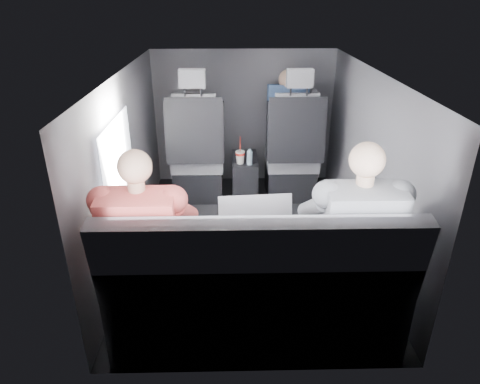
{
  "coord_description": "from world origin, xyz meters",
  "views": [
    {
      "loc": [
        -0.13,
        -2.97,
        1.86
      ],
      "look_at": [
        -0.07,
        -0.05,
        0.48
      ],
      "focal_mm": 32.0,
      "sensor_mm": 36.0,
      "label": 1
    }
  ],
  "objects_px": {
    "front_seat_right": "(292,159)",
    "laptop_white": "(142,226)",
    "rear_bench": "(256,297)",
    "soda_cup": "(240,157)",
    "laptop_silver": "(254,224)",
    "laptop_black": "(338,220)",
    "water_bottle": "(250,157)",
    "front_seat_left": "(198,159)",
    "passenger_rear_left": "(148,242)",
    "passenger_rear_right": "(350,238)",
    "passenger_front_right": "(287,116)",
    "center_console": "(245,177)"
  },
  "relations": [
    {
      "from": "front_seat_right",
      "to": "passenger_rear_left",
      "type": "relative_size",
      "value": 1.07
    },
    {
      "from": "center_console",
      "to": "rear_bench",
      "type": "distance_m",
      "value": 1.94
    },
    {
      "from": "water_bottle",
      "to": "passenger_rear_right",
      "type": "relative_size",
      "value": 0.12
    },
    {
      "from": "laptop_white",
      "to": "rear_bench",
      "type": "bearing_deg",
      "value": -20.09
    },
    {
      "from": "laptop_silver",
      "to": "laptop_black",
      "type": "relative_size",
      "value": 1.01
    },
    {
      "from": "center_console",
      "to": "laptop_black",
      "type": "distance_m",
      "value": 1.78
    },
    {
      "from": "water_bottle",
      "to": "passenger_front_right",
      "type": "height_order",
      "value": "passenger_front_right"
    },
    {
      "from": "soda_cup",
      "to": "laptop_black",
      "type": "xyz_separation_m",
      "value": [
        0.54,
        -1.51,
        0.16
      ]
    },
    {
      "from": "laptop_white",
      "to": "passenger_front_right",
      "type": "xyz_separation_m",
      "value": [
        1.07,
        1.92,
        0.11
      ]
    },
    {
      "from": "front_seat_left",
      "to": "laptop_white",
      "type": "relative_size",
      "value": 3.21
    },
    {
      "from": "laptop_black",
      "to": "passenger_rear_right",
      "type": "xyz_separation_m",
      "value": [
        0.02,
        -0.19,
        -0.01
      ]
    },
    {
      "from": "front_seat_right",
      "to": "laptop_black",
      "type": "relative_size",
      "value": 3.03
    },
    {
      "from": "laptop_white",
      "to": "laptop_silver",
      "type": "distance_m",
      "value": 0.65
    },
    {
      "from": "center_console",
      "to": "passenger_front_right",
      "type": "bearing_deg",
      "value": 27.61
    },
    {
      "from": "front_seat_right",
      "to": "laptop_black",
      "type": "height_order",
      "value": "front_seat_right"
    },
    {
      "from": "laptop_black",
      "to": "front_seat_left",
      "type": "bearing_deg",
      "value": 120.38
    },
    {
      "from": "laptop_silver",
      "to": "laptop_black",
      "type": "xyz_separation_m",
      "value": [
        0.5,
        0.05,
        -0.01
      ]
    },
    {
      "from": "center_console",
      "to": "passenger_rear_left",
      "type": "xyz_separation_m",
      "value": [
        -0.59,
        -1.85,
        0.41
      ]
    },
    {
      "from": "front_seat_left",
      "to": "laptop_white",
      "type": "bearing_deg",
      "value": -96.82
    },
    {
      "from": "soda_cup",
      "to": "passenger_rear_right",
      "type": "bearing_deg",
      "value": -71.6
    },
    {
      "from": "passenger_rear_left",
      "to": "passenger_front_right",
      "type": "relative_size",
      "value": 1.56
    },
    {
      "from": "front_seat_left",
      "to": "water_bottle",
      "type": "bearing_deg",
      "value": -15.11
    },
    {
      "from": "rear_bench",
      "to": "laptop_black",
      "type": "bearing_deg",
      "value": 30.33
    },
    {
      "from": "rear_bench",
      "to": "laptop_silver",
      "type": "relative_size",
      "value": 3.81
    },
    {
      "from": "water_bottle",
      "to": "laptop_white",
      "type": "xyz_separation_m",
      "value": [
        -0.69,
        -1.53,
        0.17
      ]
    },
    {
      "from": "water_bottle",
      "to": "passenger_rear_left",
      "type": "height_order",
      "value": "passenger_rear_left"
    },
    {
      "from": "front_seat_right",
      "to": "laptop_white",
      "type": "bearing_deg",
      "value": -123.44
    },
    {
      "from": "laptop_black",
      "to": "passenger_rear_left",
      "type": "height_order",
      "value": "passenger_rear_left"
    },
    {
      "from": "soda_cup",
      "to": "laptop_black",
      "type": "bearing_deg",
      "value": -70.17
    },
    {
      "from": "rear_bench",
      "to": "soda_cup",
      "type": "bearing_deg",
      "value": 91.53
    },
    {
      "from": "passenger_rear_right",
      "to": "front_seat_right",
      "type": "bearing_deg",
      "value": 92.14
    },
    {
      "from": "laptop_white",
      "to": "laptop_silver",
      "type": "bearing_deg",
      "value": 0.29
    },
    {
      "from": "front_seat_right",
      "to": "laptop_silver",
      "type": "distance_m",
      "value": 1.74
    },
    {
      "from": "rear_bench",
      "to": "water_bottle",
      "type": "bearing_deg",
      "value": 88.76
    },
    {
      "from": "laptop_silver",
      "to": "passenger_rear_right",
      "type": "xyz_separation_m",
      "value": [
        0.52,
        -0.15,
        -0.02
      ]
    },
    {
      "from": "passenger_rear_left",
      "to": "passenger_rear_right",
      "type": "distance_m",
      "value": 1.11
    },
    {
      "from": "center_console",
      "to": "laptop_silver",
      "type": "bearing_deg",
      "value": -90.1
    },
    {
      "from": "center_console",
      "to": "rear_bench",
      "type": "bearing_deg",
      "value": -90.0
    },
    {
      "from": "laptop_black",
      "to": "passenger_rear_left",
      "type": "distance_m",
      "value": 1.1
    },
    {
      "from": "soda_cup",
      "to": "passenger_front_right",
      "type": "bearing_deg",
      "value": 38.05
    },
    {
      "from": "passenger_front_right",
      "to": "front_seat_left",
      "type": "bearing_deg",
      "value": -163.43
    },
    {
      "from": "soda_cup",
      "to": "passenger_front_right",
      "type": "height_order",
      "value": "passenger_front_right"
    },
    {
      "from": "center_console",
      "to": "laptop_black",
      "type": "height_order",
      "value": "laptop_black"
    },
    {
      "from": "passenger_front_right",
      "to": "soda_cup",
      "type": "bearing_deg",
      "value": -141.95
    },
    {
      "from": "passenger_front_right",
      "to": "laptop_white",
      "type": "bearing_deg",
      "value": -119.01
    },
    {
      "from": "soda_cup",
      "to": "laptop_black",
      "type": "relative_size",
      "value": 0.62
    },
    {
      "from": "center_console",
      "to": "laptop_black",
      "type": "xyz_separation_m",
      "value": [
        0.5,
        -1.65,
        0.43
      ]
    },
    {
      "from": "laptop_silver",
      "to": "passenger_rear_left",
      "type": "distance_m",
      "value": 0.61
    },
    {
      "from": "water_bottle",
      "to": "passenger_rear_right",
      "type": "distance_m",
      "value": 1.75
    },
    {
      "from": "soda_cup",
      "to": "passenger_rear_left",
      "type": "bearing_deg",
      "value": -107.74
    }
  ]
}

